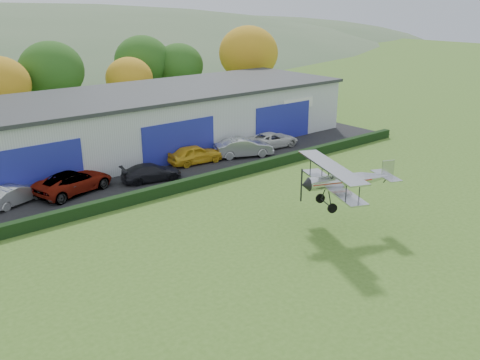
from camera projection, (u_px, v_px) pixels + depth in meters
ground at (342, 289)px, 24.54m from camera, size 300.00×300.00×0.00m
apron at (166, 170)px, 41.69m from camera, size 48.00×9.00×0.05m
hedge at (200, 181)px, 38.05m from camera, size 46.00×0.60×0.80m
hangar at (144, 120)px, 47.11m from camera, size 40.60×12.60×5.30m
tree_belt at (46, 77)px, 52.91m from camera, size 75.70×13.22×10.12m
car_1 at (16, 194)px, 34.56m from camera, size 4.35×2.78×1.35m
car_2 at (73, 182)px, 36.54m from camera, size 6.25×4.11×1.60m
car_3 at (151, 172)px, 39.01m from camera, size 4.87×2.83×1.33m
car_4 at (195, 154)px, 43.13m from camera, size 4.82×2.35×1.59m
car_5 at (244, 147)px, 45.01m from camera, size 5.37×3.56×1.67m
car_6 at (273, 140)px, 47.95m from camera, size 5.23×2.76×1.40m
biplane at (344, 179)px, 29.83m from camera, size 6.05×6.73×2.56m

